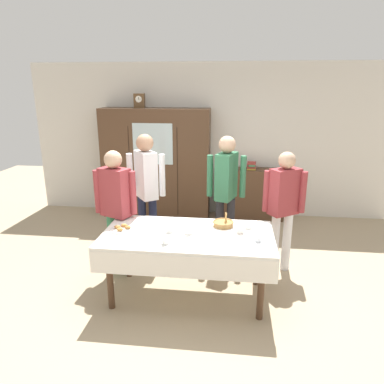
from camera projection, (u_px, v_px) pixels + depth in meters
The scene contains 21 objects.
ground_plane at pixel (190, 285), 4.25m from camera, with size 12.00×12.00×0.00m, color tan.
back_wall at pixel (208, 141), 6.38m from camera, with size 6.40×0.10×2.70m, color silver.
dining_table at pixel (187, 243), 3.83m from camera, with size 1.85×0.96×0.77m.
wall_cabinet at pixel (156, 164), 6.31m from camera, with size 1.90×0.46×1.94m.
mantel_clock at pixel (139, 101), 6.02m from camera, with size 0.18×0.11×0.24m.
bookshelf_low at pixel (250, 194), 6.32m from camera, with size 1.17×0.35×0.90m.
book_stack at pixel (251, 166), 6.17m from camera, with size 0.16×0.22×0.12m.
tea_cup_near_left at pixel (258, 239), 3.63m from camera, with size 0.13×0.13×0.06m.
tea_cup_far_right at pixel (240, 231), 3.82m from camera, with size 0.13×0.13×0.06m.
tea_cup_mid_left at pixel (189, 232), 3.80m from camera, with size 0.13×0.13×0.06m.
tea_cup_mid_right at pixel (170, 231), 3.84m from camera, with size 0.13×0.13×0.06m.
tea_cup_center at pixel (248, 226), 3.95m from camera, with size 0.13×0.13×0.06m.
tea_cup_front_edge at pixel (165, 242), 3.56m from camera, with size 0.13×0.13×0.06m.
bread_basket at pixel (223, 223), 4.03m from camera, with size 0.24×0.24×0.16m.
pastry_plate at pixel (122, 229), 3.93m from camera, with size 0.28×0.28×0.05m.
spoon_far_right at pixel (145, 224), 4.08m from camera, with size 0.12×0.02×0.01m.
spoon_back_edge at pixel (207, 226), 4.03m from camera, with size 0.12×0.02×0.01m.
person_behind_table_left at pixel (226, 185), 4.74m from camera, with size 0.52×0.41×1.68m.
person_beside_shelf at pixel (146, 183), 4.76m from camera, with size 0.52×0.41×1.70m.
person_behind_table_right at pixel (284, 201), 4.37m from camera, with size 0.52×0.37×1.55m.
person_by_cabinet at pixel (116, 202), 4.28m from camera, with size 0.52×0.33×1.58m.
Camera 1 is at (0.46, -3.71, 2.31)m, focal length 33.05 mm.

